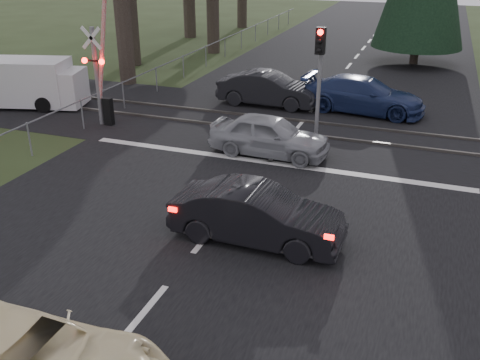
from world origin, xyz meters
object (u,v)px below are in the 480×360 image
at_px(crossing_signal, 101,74).
at_px(white_van, 25,83).
at_px(traffic_signal_center, 319,65).
at_px(dark_car_far, 268,89).
at_px(dark_hatchback, 257,215).
at_px(blue_sedan, 364,95).
at_px(silver_car, 270,135).

height_order(crossing_signal, white_van, crossing_signal).
relative_size(traffic_signal_center, dark_car_far, 0.92).
bearing_deg(dark_hatchback, dark_car_far, 16.61).
relative_size(crossing_signal, blue_sedan, 1.36).
bearing_deg(dark_car_far, white_van, 111.96).
bearing_deg(crossing_signal, blue_sedan, 29.37).
bearing_deg(silver_car, dark_hatchback, -163.00).
xyz_separation_m(traffic_signal_center, dark_car_far, (-3.03, 3.96, -2.07)).
relative_size(dark_hatchback, blue_sedan, 0.82).
relative_size(blue_sedan, white_van, 0.92).
bearing_deg(blue_sedan, crossing_signal, 125.11).
distance_m(traffic_signal_center, dark_car_far, 5.40).
relative_size(blue_sedan, dark_car_far, 1.15).
bearing_deg(traffic_signal_center, dark_hatchback, -88.33).
bearing_deg(white_van, silver_car, -24.90).
distance_m(silver_car, blue_sedan, 6.55).
bearing_deg(white_van, traffic_signal_center, -16.31).
distance_m(silver_car, white_van, 12.01).
distance_m(dark_car_far, white_van, 10.70).
bearing_deg(traffic_signal_center, blue_sedan, 76.22).
relative_size(traffic_signal_center, white_van, 0.74).
distance_m(dark_hatchback, white_van, 15.27).
xyz_separation_m(crossing_signal, blue_sedan, (9.35, 5.26, -1.31)).
height_order(dark_hatchback, dark_car_far, dark_car_far).
relative_size(crossing_signal, silver_car, 1.70).
relative_size(traffic_signal_center, blue_sedan, 0.80).
distance_m(blue_sedan, white_van, 14.72).
height_order(dark_hatchback, white_van, white_van).
bearing_deg(blue_sedan, traffic_signal_center, 171.96).
height_order(traffic_signal_center, dark_hatchback, traffic_signal_center).
bearing_deg(crossing_signal, silver_car, -7.12).
bearing_deg(dark_hatchback, silver_car, 14.83).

